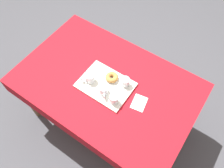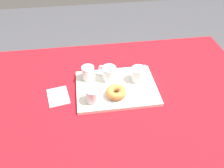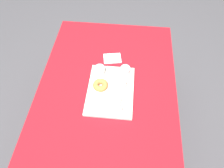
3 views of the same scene
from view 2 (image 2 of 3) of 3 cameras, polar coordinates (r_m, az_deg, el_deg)
ground_plane at (r=1.87m, az=1.32°, el=-18.74°), size 6.00×6.00×0.00m
dining_table at (r=1.35m, az=1.75°, el=-4.77°), size 1.54×1.01×0.74m
serving_tray at (r=1.30m, az=1.07°, el=-0.93°), size 0.44×0.33×0.02m
tea_mug_left at (r=1.32m, az=-0.80°, el=2.55°), size 0.10×0.10×0.08m
tea_mug_right at (r=1.32m, az=6.45°, el=2.36°), size 0.10×0.10×0.08m
water_glass_near at (r=1.33m, az=-5.80°, el=2.58°), size 0.07×0.07×0.08m
water_glass_far at (r=1.19m, az=-4.61°, el=-2.89°), size 0.07×0.07×0.08m
donut_plate_left at (r=1.24m, az=0.98°, el=-2.80°), size 0.11×0.11×0.01m
sugar_donut_left at (r=1.22m, az=0.99°, el=-1.99°), size 0.11×0.11×0.04m
paper_napkin at (r=1.29m, az=-12.93°, el=-2.96°), size 0.13×0.16×0.01m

